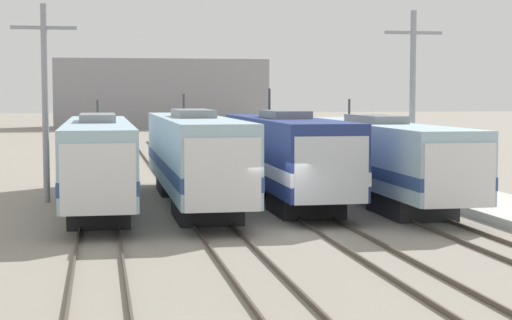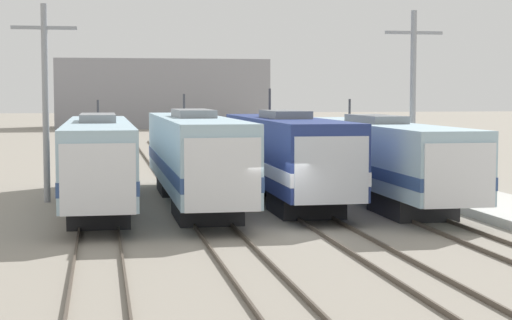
% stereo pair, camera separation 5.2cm
% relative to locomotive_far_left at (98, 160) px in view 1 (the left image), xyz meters
% --- Properties ---
extents(ground_plane, '(400.00, 400.00, 0.00)m').
position_rel_locomotive_far_left_xyz_m(ground_plane, '(6.40, -7.89, -2.15)').
color(ground_plane, gray).
extents(rail_pair_far_left, '(1.51, 120.00, 0.15)m').
position_rel_locomotive_far_left_xyz_m(rail_pair_far_left, '(-0.00, -7.89, -2.08)').
color(rail_pair_far_left, '#4C4238').
rests_on(rail_pair_far_left, ground_plane).
extents(rail_pair_center_left, '(1.51, 120.00, 0.15)m').
position_rel_locomotive_far_left_xyz_m(rail_pair_center_left, '(4.27, -7.89, -2.08)').
color(rail_pair_center_left, '#4C4238').
rests_on(rail_pair_center_left, ground_plane).
extents(rail_pair_center_right, '(1.51, 120.00, 0.15)m').
position_rel_locomotive_far_left_xyz_m(rail_pair_center_right, '(8.54, -7.89, -2.08)').
color(rail_pair_center_right, '#4C4238').
rests_on(rail_pair_center_right, ground_plane).
extents(rail_pair_far_right, '(1.51, 120.00, 0.15)m').
position_rel_locomotive_far_left_xyz_m(rail_pair_far_right, '(12.81, -7.89, -2.08)').
color(rail_pair_far_right, '#4C4238').
rests_on(rail_pair_far_right, ground_plane).
extents(locomotive_far_left, '(2.82, 19.08, 4.76)m').
position_rel_locomotive_far_left_xyz_m(locomotive_far_left, '(0.00, 0.00, 0.00)').
color(locomotive_far_left, '#232326').
rests_on(locomotive_far_left, ground_plane).
extents(locomotive_center_left, '(2.97, 19.25, 5.06)m').
position_rel_locomotive_far_left_xyz_m(locomotive_center_left, '(4.27, 0.23, 0.08)').
color(locomotive_center_left, '#232326').
rests_on(locomotive_center_left, ground_plane).
extents(locomotive_center_right, '(3.12, 16.44, 5.33)m').
position_rel_locomotive_far_left_xyz_m(locomotive_center_right, '(8.54, 0.09, 0.05)').
color(locomotive_center_right, black).
rests_on(locomotive_center_right, ground_plane).
extents(locomotive_far_right, '(2.98, 19.37, 4.80)m').
position_rel_locomotive_far_left_xyz_m(locomotive_far_right, '(12.81, -0.30, -0.05)').
color(locomotive_far_right, '#232326').
rests_on(locomotive_far_right, ground_plane).
extents(catenary_tower_left, '(2.98, 0.30, 9.21)m').
position_rel_locomotive_far_left_xyz_m(catenary_tower_left, '(-2.38, 2.68, 2.74)').
color(catenary_tower_left, gray).
rests_on(catenary_tower_left, ground_plane).
extents(catenary_tower_right, '(2.98, 0.30, 9.21)m').
position_rel_locomotive_far_left_xyz_m(catenary_tower_right, '(15.55, 2.68, 2.74)').
color(catenary_tower_right, gray).
rests_on(catenary_tower_right, ground_plane).
extents(depot_building, '(30.92, 14.06, 10.11)m').
position_rel_locomotive_far_left_xyz_m(depot_building, '(9.20, 91.90, 2.90)').
color(depot_building, gray).
rests_on(depot_building, ground_plane).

